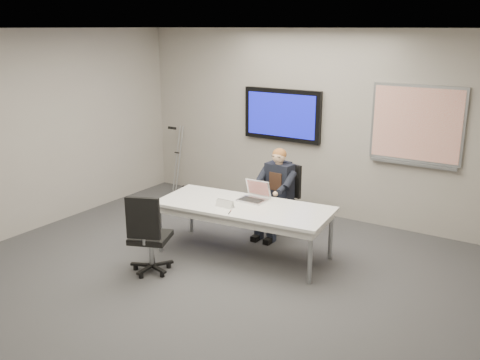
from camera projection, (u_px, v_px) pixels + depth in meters
The scene contains 14 objects.
floor at pixel (194, 285), 6.05m from camera, with size 6.00×6.00×0.02m, color #373739.
ceiling at pixel (187, 28), 5.27m from camera, with size 6.00×6.00×0.02m, color white.
wall_back at pixel (313, 124), 8.08m from camera, with size 6.00×0.02×2.80m, color gray.
wall_left at pixel (15, 135), 7.22m from camera, with size 0.02×6.00×2.80m, color gray.
conference_table at pixel (244, 211), 6.69m from camera, with size 2.27×1.14×0.67m.
tv_display at pixel (282, 115), 8.27m from camera, with size 1.30×0.09×0.80m.
whiteboard at pixel (417, 125), 7.21m from camera, with size 1.25×0.08×1.10m.
office_chair_far at pixel (282, 210), 7.60m from camera, with size 0.57×0.57×0.96m.
office_chair_near at pixel (150, 248), 6.27m from camera, with size 0.61×0.61×0.99m.
seated_person at pixel (273, 202), 7.37m from camera, with size 0.39×0.67×1.22m.
crutch at pixel (178, 157), 9.42m from camera, with size 0.16×0.33×1.19m, color #AEB1B6, non-canonical shape.
laptop at pixel (255, 195), 6.85m from camera, with size 0.35×0.33×0.25m.
name_tent at pixel (225, 203), 6.58m from camera, with size 0.23×0.07×0.09m, color silver, non-canonical shape.
pen at pixel (230, 212), 6.39m from camera, with size 0.01×0.01×0.13m, color black.
Camera 1 is at (3.41, -4.32, 2.82)m, focal length 40.00 mm.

